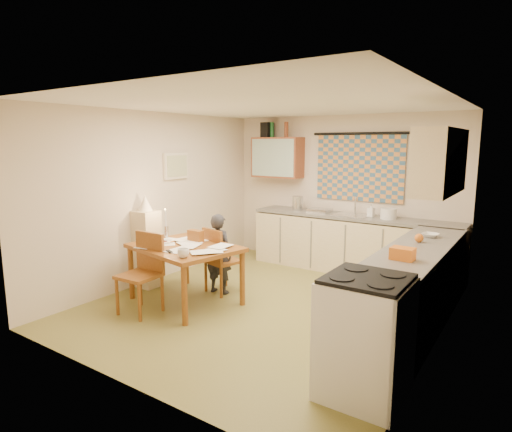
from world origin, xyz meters
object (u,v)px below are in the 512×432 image
Objects in this scene: counter_right at (412,291)px; chair_far at (223,272)px; dining_table at (186,274)px; person at (219,254)px; counter_back at (352,244)px; stove at (365,337)px; shelf_stand at (147,249)px.

chair_far is (-2.49, -0.19, -0.17)m from counter_right.
person is at bearing 86.15° from dining_table.
counter_back is 2.27m from person.
chair_far is 0.28m from person.
stove is 2.76m from dining_table.
shelf_stand is (-1.02, -0.36, -0.00)m from person.
stove is 3.65m from shelf_stand.
dining_table is 0.91m from shelf_stand.
counter_back is 2.98× the size of person.
person is (-2.52, 1.25, 0.05)m from stove.
person is (0.14, 0.51, 0.18)m from dining_table.
counter_back is 2.78m from dining_table.
person is (-2.52, -0.23, 0.10)m from counter_right.
stove reaches higher than counter_right.
shelf_stand is at bearing 12.89° from person.
dining_table is 1.35× the size of shelf_stand.
counter_back is 2.20× the size of dining_table.
stove is 2.81m from person.
counter_right is 2.51m from chair_far.
counter_right is (1.37, -1.72, -0.00)m from counter_back.
chair_far is at bearing 152.52° from stove.
chair_far is (0.17, 0.56, -0.10)m from dining_table.
dining_table is 1.64× the size of chair_far.
counter_right is 3.24× the size of chair_far.
person reaches higher than stove.
counter_back is at bearing 113.11° from stove.
shelf_stand is (-1.05, -0.40, 0.27)m from chair_far.
person reaches higher than shelf_stand.
stove is 1.11× the size of chair_far.
stove is at bearing -66.89° from counter_back.
person is at bearing 71.92° from chair_far.
stove is at bearing -90.00° from counter_right.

